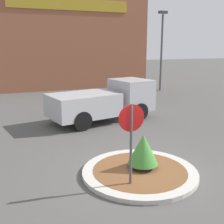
# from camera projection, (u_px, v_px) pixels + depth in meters

# --- Properties ---
(ground_plane) EXTENTS (120.00, 120.00, 0.00)m
(ground_plane) POSITION_uv_depth(u_px,v_px,m) (140.00, 174.00, 8.17)
(ground_plane) COLOR #514F4C
(traffic_island) EXTENTS (3.34, 3.34, 0.12)m
(traffic_island) POSITION_uv_depth(u_px,v_px,m) (140.00, 172.00, 8.15)
(traffic_island) COLOR #BCB7AD
(traffic_island) RESTS_ON ground_plane
(stop_sign) EXTENTS (0.70, 0.07, 2.26)m
(stop_sign) POSITION_uv_depth(u_px,v_px,m) (131.00, 131.00, 7.03)
(stop_sign) COLOR #4C4C51
(stop_sign) RESTS_ON ground_plane
(island_shrub) EXTENTS (0.90, 0.90, 1.03)m
(island_shrub) POSITION_uv_depth(u_px,v_px,m) (143.00, 149.00, 8.18)
(island_shrub) COLOR brown
(island_shrub) RESTS_ON traffic_island
(utility_truck) EXTENTS (5.51, 3.06, 1.94)m
(utility_truck) POSITION_uv_depth(u_px,v_px,m) (105.00, 101.00, 13.84)
(utility_truck) COLOR #B2B2B7
(utility_truck) RESTS_ON ground_plane
(storefront_building) EXTENTS (13.93, 6.07, 7.65)m
(storefront_building) POSITION_uv_depth(u_px,v_px,m) (64.00, 44.00, 25.61)
(storefront_building) COLOR #93563D
(storefront_building) RESTS_ON ground_plane
(light_pole) EXTENTS (0.70, 0.30, 6.31)m
(light_pole) POSITION_uv_depth(u_px,v_px,m) (162.00, 45.00, 22.64)
(light_pole) COLOR #4C4C51
(light_pole) RESTS_ON ground_plane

